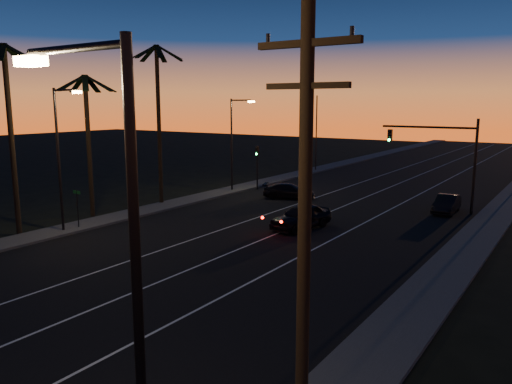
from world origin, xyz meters
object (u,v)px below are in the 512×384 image
Objects in this scene: right_car at (447,204)px; cross_car at (289,191)px; utility_pole at (304,239)px; signal_mast at (442,148)px; lead_car at (301,217)px.

cross_car is (-12.66, -1.60, -0.02)m from right_car.
utility_pole is 2.46× the size of right_car.
signal_mast is 13.00m from lead_car.
utility_pole is 1.84× the size of lead_car.
utility_pole reaches higher than right_car.
signal_mast is 1.48× the size of cross_car.
lead_car is (-10.49, 19.19, -4.51)m from utility_pole.
utility_pole is 2.09× the size of cross_car.
right_car is 0.85× the size of cross_car.
cross_car is (-5.93, 8.69, -0.15)m from lead_car.
lead_car is 1.33× the size of right_car.
lead_car reaches higher than cross_car.
signal_mast is at bearing 10.00° from cross_car.
utility_pole reaches higher than signal_mast.
lead_car is at bearing -55.72° from cross_car.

